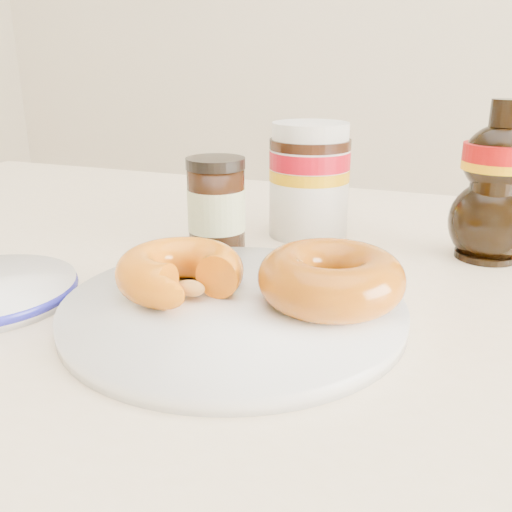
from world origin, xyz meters
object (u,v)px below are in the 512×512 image
(donut_bitten, at_px, (180,271))
(nutella_jar, at_px, (309,176))
(dining_table, at_px, (249,372))
(dark_jar, at_px, (216,206))
(plate, at_px, (233,308))
(donut_whole, at_px, (331,278))
(syrup_bottle, at_px, (495,182))

(donut_bitten, xyz_separation_m, nutella_jar, (0.04, 0.24, 0.04))
(dining_table, distance_m, dark_jar, 0.18)
(plate, height_order, dark_jar, dark_jar)
(donut_whole, distance_m, dark_jar, 0.20)
(donut_whole, bearing_deg, donut_bitten, -168.65)
(nutella_jar, bearing_deg, donut_bitten, -99.63)
(dining_table, relative_size, donut_whole, 12.18)
(syrup_bottle, bearing_deg, nutella_jar, 175.93)
(donut_whole, height_order, syrup_bottle, syrup_bottle)
(nutella_jar, bearing_deg, plate, -88.16)
(donut_bitten, distance_m, dark_jar, 0.15)
(plate, relative_size, donut_whole, 2.37)
(donut_bitten, bearing_deg, nutella_jar, 79.64)
(dining_table, height_order, nutella_jar, nutella_jar)
(donut_whole, xyz_separation_m, syrup_bottle, (0.12, 0.20, 0.05))
(donut_whole, bearing_deg, dark_jar, 141.41)
(syrup_bottle, bearing_deg, plate, -129.88)
(dark_jar, bearing_deg, syrup_bottle, 15.41)
(dining_table, xyz_separation_m, plate, (0.01, -0.06, 0.09))
(donut_bitten, bearing_deg, dining_table, 53.16)
(donut_whole, bearing_deg, syrup_bottle, 59.87)
(nutella_jar, bearing_deg, donut_whole, -69.42)
(plate, distance_m, nutella_jar, 0.25)
(dining_table, height_order, plate, plate)
(donut_whole, height_order, nutella_jar, nutella_jar)
(nutella_jar, bearing_deg, dark_jar, -130.51)
(donut_bitten, bearing_deg, plate, -2.65)
(plate, bearing_deg, donut_bitten, 178.08)
(plate, distance_m, syrup_bottle, 0.30)
(plate, height_order, donut_whole, donut_whole)
(plate, distance_m, dark_jar, 0.18)
(nutella_jar, xyz_separation_m, dark_jar, (-0.08, -0.09, -0.02))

